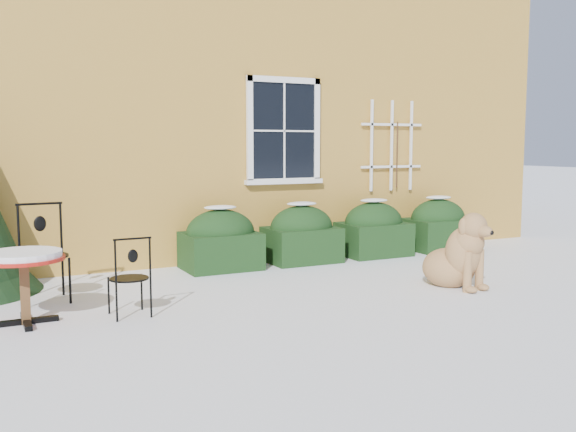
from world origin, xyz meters
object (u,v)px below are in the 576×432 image
bistro_table (24,264)px  patio_chair_near (130,276)px  patio_chair_far (43,253)px  dog (458,256)px

bistro_table → patio_chair_near: patio_chair_near is taller
patio_chair_far → patio_chair_near: bearing=-59.5°
patio_chair_near → dog: 3.96m
bistro_table → dog: bearing=-7.3°
patio_chair_near → dog: dog is taller
patio_chair_near → dog: size_ratio=0.76×
patio_chair_near → dog: (3.94, -0.45, -0.03)m
bistro_table → dog: (4.93, -0.63, -0.21)m
bistro_table → patio_chair_near: bearing=-10.2°
bistro_table → patio_chair_near: 1.02m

